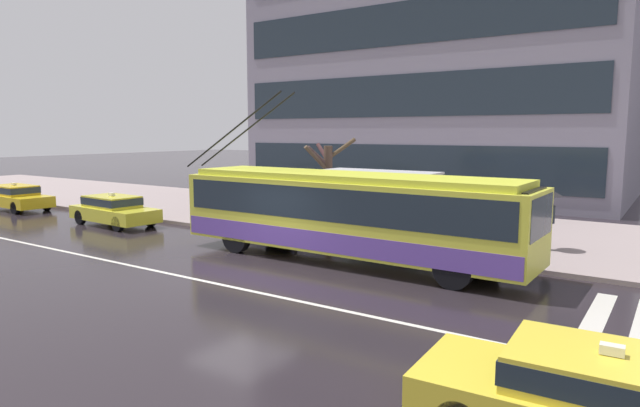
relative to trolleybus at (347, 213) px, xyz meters
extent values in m
plane|color=black|center=(-1.72, -2.95, -1.51)|extent=(160.00, 160.00, 0.00)
cube|color=gray|center=(-1.72, 6.60, -1.44)|extent=(80.00, 10.00, 0.14)
cube|color=beige|center=(7.18, -1.68, -1.51)|extent=(0.44, 4.40, 0.01)
cube|color=silver|center=(-1.72, -4.15, -1.51)|extent=(72.00, 0.14, 0.01)
cube|color=yellow|center=(-0.02, 0.00, -0.04)|extent=(11.43, 2.67, 2.10)
cube|color=#D5DB3A|center=(-0.02, 0.00, 1.11)|extent=(10.74, 2.41, 0.20)
cube|color=#1E2833|center=(-0.02, 0.00, 0.38)|extent=(10.98, 2.69, 0.97)
cube|color=#6747AA|center=(-0.02, 0.00, -0.71)|extent=(11.32, 2.69, 0.59)
cube|color=#1E2833|center=(5.63, -0.10, 0.38)|extent=(0.16, 2.18, 1.05)
cube|color=black|center=(5.48, -0.09, 0.91)|extent=(0.19, 1.88, 0.28)
cylinder|color=black|center=(-4.52, 0.43, 2.48)|extent=(4.49, 0.14, 2.60)
cylinder|color=black|center=(-4.53, -0.27, 2.48)|extent=(4.49, 0.14, 2.60)
cylinder|color=black|center=(3.87, 1.02, -0.99)|extent=(1.04, 0.32, 1.04)
cylinder|color=black|center=(3.84, -1.15, -0.99)|extent=(1.04, 0.32, 1.04)
cylinder|color=black|center=(-3.64, 1.15, -0.99)|extent=(1.04, 0.32, 1.04)
cylinder|color=black|center=(-3.68, -1.02, -0.99)|extent=(1.04, 0.32, 1.04)
cube|color=yellow|center=(-11.65, 0.03, -1.00)|extent=(4.45, 2.02, 0.55)
cube|color=yellow|center=(-11.82, 0.04, -0.49)|extent=(2.44, 1.64, 0.48)
cube|color=#1E2833|center=(-11.82, 0.04, -0.46)|extent=(2.49, 1.66, 0.31)
cube|color=silver|center=(-11.82, 0.04, -0.18)|extent=(0.29, 0.18, 0.12)
cylinder|color=black|center=(-10.17, 0.70, -1.20)|extent=(0.63, 0.24, 0.62)
cylinder|color=black|center=(-10.27, -0.83, -1.20)|extent=(0.63, 0.24, 0.62)
cylinder|color=black|center=(-13.03, 0.89, -1.20)|extent=(0.63, 0.24, 0.62)
cylinder|color=black|center=(-13.13, -0.64, -1.20)|extent=(0.63, 0.24, 0.62)
cube|color=yellow|center=(7.96, -6.96, -0.49)|extent=(2.43, 1.66, 0.48)
cube|color=#1E2833|center=(7.96, -6.96, -0.46)|extent=(2.48, 1.68, 0.31)
cube|color=silver|center=(7.96, -6.96, -0.18)|extent=(0.29, 0.17, 0.12)
cylinder|color=black|center=(6.30, -6.23, -1.20)|extent=(0.63, 0.23, 0.62)
cube|color=yellow|center=(-19.94, 0.14, -1.00)|extent=(4.60, 1.92, 0.55)
cube|color=yellow|center=(-20.12, 0.15, -0.49)|extent=(2.51, 1.59, 0.48)
cube|color=#1E2833|center=(-20.12, 0.15, -0.46)|extent=(2.55, 1.61, 0.31)
cube|color=silver|center=(-20.12, 0.15, -0.18)|extent=(0.29, 0.17, 0.12)
cylinder|color=black|center=(-18.41, 0.85, -1.20)|extent=(0.63, 0.23, 0.62)
cylinder|color=black|center=(-18.47, -0.69, -1.20)|extent=(0.63, 0.23, 0.62)
cylinder|color=black|center=(-21.40, 0.97, -1.20)|extent=(0.63, 0.23, 0.62)
cylinder|color=gray|center=(1.52, 2.10, -0.17)|extent=(0.08, 0.08, 2.39)
cylinder|color=gray|center=(-2.44, 2.10, -0.17)|extent=(0.08, 0.08, 2.39)
cylinder|color=gray|center=(1.52, 3.54, -0.17)|extent=(0.08, 0.08, 2.39)
cylinder|color=gray|center=(-2.44, 3.54, -0.17)|extent=(0.08, 0.08, 2.39)
cube|color=#99ADB2|center=(-0.46, 3.54, -0.13)|extent=(3.77, 0.04, 1.91)
cube|color=#B2B2B7|center=(-0.46, 2.82, 1.06)|extent=(4.27, 1.74, 0.08)
cube|color=brown|center=(-0.46, 3.18, -0.92)|extent=(2.78, 0.36, 0.08)
cylinder|color=black|center=(-3.73, 2.06, -0.95)|extent=(0.14, 0.14, 0.83)
cylinder|color=black|center=(-3.60, 2.16, -0.95)|extent=(0.14, 0.14, 0.83)
cylinder|color=#8A8159|center=(-3.67, 2.11, -0.23)|extent=(0.51, 0.51, 0.62)
sphere|color=tan|center=(-3.67, 2.11, 0.20)|extent=(0.23, 0.23, 0.23)
cone|color=#245595|center=(-3.76, 2.04, 0.50)|extent=(0.95, 0.95, 0.25)
cylinder|color=#333333|center=(-3.76, 2.04, -0.02)|extent=(0.02, 0.02, 0.79)
cylinder|color=#5C4B52|center=(0.67, 2.43, -0.98)|extent=(0.14, 0.14, 0.78)
cylinder|color=#5C4B52|center=(0.80, 2.33, -0.98)|extent=(0.14, 0.14, 0.78)
cylinder|color=#463A39|center=(0.74, 2.38, -0.29)|extent=(0.51, 0.51, 0.60)
sphere|color=tan|center=(0.74, 2.38, 0.13)|extent=(0.24, 0.24, 0.24)
cone|color=black|center=(0.83, 2.31, 0.43)|extent=(1.59, 1.59, 0.31)
cylinder|color=#333333|center=(0.83, 2.31, -0.12)|extent=(0.02, 0.02, 0.78)
cylinder|color=#49474B|center=(-0.38, 3.93, -0.97)|extent=(0.14, 0.14, 0.81)
cylinder|color=#49474B|center=(-0.38, 3.77, -0.97)|extent=(0.14, 0.14, 0.81)
cylinder|color=#4D4752|center=(-0.38, 3.85, -0.24)|extent=(0.36, 0.36, 0.64)
sphere|color=#E38A7B|center=(-0.38, 3.85, 0.19)|extent=(0.24, 0.24, 0.24)
cone|color=#284BA5|center=(-0.38, 3.97, 0.49)|extent=(1.25, 1.25, 0.25)
cylinder|color=#333333|center=(-0.38, 3.97, -0.03)|extent=(0.02, 0.02, 0.80)
cylinder|color=black|center=(5.01, 4.41, -0.93)|extent=(0.14, 0.14, 0.89)
cylinder|color=black|center=(4.92, 4.54, -0.93)|extent=(0.14, 0.14, 0.89)
cylinder|color=#222933|center=(4.97, 4.48, -0.19)|extent=(0.50, 0.50, 0.58)
sphere|color=#B4B786|center=(4.97, 4.48, 0.22)|extent=(0.24, 0.24, 0.24)
cone|color=black|center=(4.90, 4.57, 0.52)|extent=(0.97, 0.97, 0.25)
cylinder|color=#333333|center=(4.90, 4.57, 0.01)|extent=(0.02, 0.02, 0.77)
cylinder|color=brown|center=(-3.45, 4.21, 0.28)|extent=(0.35, 0.35, 3.29)
cylinder|color=#4C3837|center=(-3.68, 3.83, 1.49)|extent=(0.65, 0.93, 0.90)
cylinder|color=brown|center=(-3.07, 4.62, 1.80)|extent=(0.93, 1.00, 0.89)
cylinder|color=brown|center=(-3.76, 4.29, 1.64)|extent=(0.76, 0.35, 0.78)
cylinder|color=brown|center=(-3.65, 3.71, 1.40)|extent=(0.59, 1.16, 1.11)
cube|color=gray|center=(-4.85, 20.80, 10.06)|extent=(22.22, 14.35, 23.14)
cube|color=#1E2833|center=(-4.85, 13.60, 0.61)|extent=(20.88, 0.06, 2.31)
cube|color=#1E2833|center=(-4.85, 13.60, 4.47)|extent=(20.88, 0.06, 2.31)
cube|color=#1E2833|center=(-4.85, 13.60, 8.33)|extent=(20.88, 0.06, 2.31)
camera|label=1|loc=(8.54, -14.25, 2.46)|focal=30.61mm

